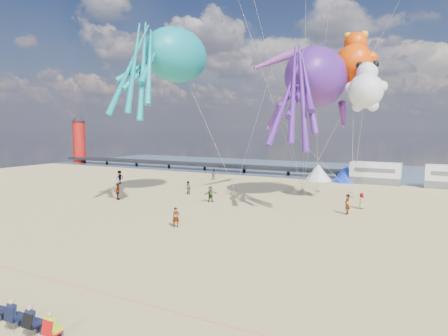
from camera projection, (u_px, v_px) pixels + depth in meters
ground at (173, 264)px, 23.28m from camera, size 120.00×120.00×0.00m
water at (351, 171)px, 71.61m from camera, size 120.00×120.00×0.00m
pier at (186, 164)px, 74.88m from camera, size 60.00×3.00×0.50m
lighthouse at (79, 142)px, 87.55m from camera, size 2.60×2.60×9.00m
motorhome_0 at (375, 173)px, 55.48m from camera, size 6.60×2.50×3.00m
tent_white at (318, 172)px, 59.24m from camera, size 4.00×4.00×2.40m
tent_blue at (346, 174)px, 57.38m from camera, size 4.00×4.00×2.40m
spectator_row at (15, 314)px, 15.72m from camera, size 6.10×0.90×1.30m
rope_line at (112, 296)px, 18.89m from camera, size 34.00×0.03×0.03m
standing_person at (176, 217)px, 31.71m from camera, size 0.69×0.68×1.60m
beachgoer_1 at (214, 174)px, 59.88m from camera, size 0.73×0.91×1.61m
beachgoer_2 at (120, 177)px, 55.59m from camera, size 0.82×1.00×1.87m
beachgoer_3 at (118, 192)px, 43.60m from camera, size 1.26×1.32×1.79m
beachgoer_4 at (211, 194)px, 42.27m from camera, size 0.95×1.02×1.69m
beachgoer_5 at (347, 204)px, 36.32m from camera, size 0.58×1.73×1.86m
beachgoer_6 at (362, 201)px, 38.71m from camera, size 0.43×0.61×1.57m
beachgoer_7 at (188, 188)px, 46.80m from camera, size 0.90×0.72×1.59m
sandbag_a at (235, 191)px, 49.17m from camera, size 0.50×0.35×0.22m
sandbag_b at (318, 191)px, 48.76m from camera, size 0.50×0.35×0.22m
sandbag_c at (352, 197)px, 44.53m from camera, size 0.50×0.35×0.22m
sandbag_d at (351, 192)px, 47.72m from camera, size 0.50×0.35×0.22m
sandbag_e at (303, 190)px, 49.76m from camera, size 0.50×0.35×0.22m
kite_octopus_teal at (176, 55)px, 42.51m from camera, size 5.72×11.25×12.38m
kite_octopus_purple at (316, 77)px, 40.68m from camera, size 6.81×11.83×12.72m
kite_panda at (366, 91)px, 38.06m from camera, size 4.65×4.46×5.69m
kite_teddy_orange at (354, 63)px, 40.80m from camera, size 4.73×4.46×6.58m
windsock_left at (275, 60)px, 43.61m from camera, size 3.43×6.63×6.69m
windsock_mid at (276, 115)px, 43.95m from camera, size 1.58×6.80×6.74m
windsock_right at (343, 115)px, 41.78m from camera, size 2.15×5.27×5.21m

